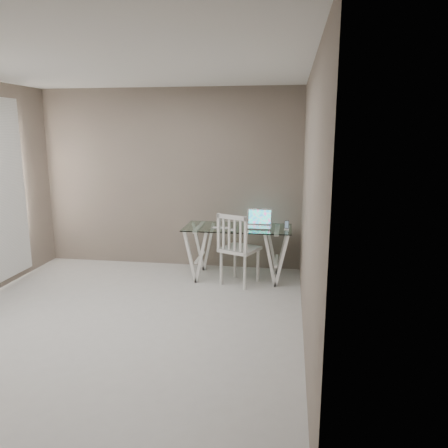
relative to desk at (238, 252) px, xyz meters
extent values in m
plane|color=#B0AEA9|center=(-1.11, -1.72, -0.38)|extent=(4.50, 4.50, 0.00)
cube|color=white|center=(-1.11, -1.72, 2.32)|extent=(4.00, 4.50, 0.02)
cube|color=#6E6257|center=(-1.11, 0.53, 0.97)|extent=(4.00, 0.02, 2.70)
cube|color=#6E6257|center=(0.89, -1.72, 0.97)|extent=(0.02, 4.50, 2.70)
cube|color=silver|center=(0.00, 0.00, 0.36)|extent=(1.50, 0.70, 0.01)
cube|color=white|center=(-0.55, 0.00, -0.02)|extent=(0.24, 0.62, 0.72)
cube|color=white|center=(0.55, 0.00, -0.02)|extent=(0.24, 0.62, 0.72)
cube|color=silver|center=(0.06, -0.22, 0.11)|extent=(0.60, 0.60, 0.04)
cylinder|color=silver|center=(-0.19, -0.31, -0.15)|extent=(0.04, 0.04, 0.47)
cylinder|color=silver|center=(0.15, -0.46, -0.15)|extent=(0.04, 0.04, 0.47)
cylinder|color=silver|center=(-0.04, 0.03, -0.15)|extent=(0.04, 0.04, 0.47)
cylinder|color=silver|center=(0.30, -0.12, -0.15)|extent=(0.04, 0.04, 0.47)
cube|color=silver|center=(-0.03, -0.41, 0.36)|extent=(0.43, 0.21, 0.51)
cube|color=#B6B7BB|center=(0.30, 0.01, 0.37)|extent=(0.34, 0.24, 0.02)
cube|color=#19D899|center=(0.30, 0.16, 0.49)|extent=(0.34, 0.08, 0.22)
cube|color=silver|center=(-0.22, -0.10, 0.37)|extent=(0.27, 0.11, 0.01)
ellipsoid|color=white|center=(-0.04, -0.27, 0.38)|extent=(0.11, 0.07, 0.04)
cube|color=white|center=(0.68, -0.05, 0.37)|extent=(0.07, 0.07, 0.02)
cube|color=black|center=(0.68, -0.04, 0.43)|extent=(0.06, 0.03, 0.11)
camera|label=1|loc=(0.71, -5.94, 1.68)|focal=35.00mm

